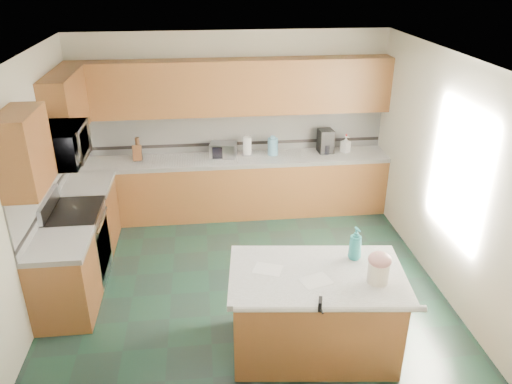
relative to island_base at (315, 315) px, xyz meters
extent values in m
plane|color=black|center=(-0.57, 1.07, -0.43)|extent=(4.60, 4.60, 0.00)
plane|color=white|center=(-0.57, 1.07, 2.27)|extent=(4.60, 4.60, 0.00)
cube|color=white|center=(-0.57, 3.39, 0.92)|extent=(4.60, 0.04, 2.70)
cube|color=white|center=(-0.57, -1.25, 0.92)|extent=(4.60, 0.04, 2.70)
cube|color=white|center=(-2.89, 1.07, 0.92)|extent=(0.04, 4.60, 2.70)
cube|color=white|center=(1.75, 1.07, 0.92)|extent=(0.04, 4.60, 2.70)
cube|color=#512C15|center=(-0.57, 3.07, 0.00)|extent=(4.60, 0.60, 0.86)
cube|color=white|center=(-0.57, 3.07, 0.46)|extent=(4.60, 0.64, 0.06)
cube|color=#512C15|center=(-0.57, 3.21, 1.51)|extent=(4.60, 0.33, 0.78)
cube|color=silver|center=(-0.57, 3.36, 0.81)|extent=(4.60, 0.02, 0.63)
cube|color=black|center=(-0.57, 3.35, 0.61)|extent=(4.60, 0.01, 0.05)
cube|color=#512C15|center=(-2.57, 2.36, 0.00)|extent=(0.60, 0.82, 0.86)
cube|color=white|center=(-2.57, 2.36, 0.46)|extent=(0.64, 0.82, 0.06)
cube|color=#512C15|center=(-2.57, 0.83, 0.00)|extent=(0.60, 0.72, 0.86)
cube|color=white|center=(-2.57, 0.83, 0.46)|extent=(0.64, 0.72, 0.06)
cube|color=silver|center=(-2.86, 1.62, 0.81)|extent=(0.02, 2.30, 0.63)
cube|color=black|center=(-2.85, 1.62, 0.61)|extent=(0.01, 2.30, 0.05)
cube|color=#512C15|center=(-2.71, 2.50, 1.51)|extent=(0.33, 1.09, 0.78)
cube|color=#512C15|center=(-2.71, 0.83, 1.51)|extent=(0.33, 0.72, 0.78)
cube|color=#B7B7BC|center=(-2.57, 1.57, 0.01)|extent=(0.60, 0.76, 0.88)
cube|color=black|center=(-2.28, 1.57, -0.03)|extent=(0.02, 0.68, 0.55)
cube|color=black|center=(-2.57, 1.57, 0.47)|extent=(0.62, 0.78, 0.04)
cylinder|color=#B7B7BC|center=(-2.25, 1.57, 0.35)|extent=(0.02, 0.66, 0.02)
cube|color=#B7B7BC|center=(-2.83, 1.57, 0.59)|extent=(0.06, 0.76, 0.18)
imported|color=#B7B7BC|center=(-2.57, 1.57, 1.30)|extent=(0.50, 0.73, 0.41)
cube|color=#512C15|center=(0.00, 0.00, 0.00)|extent=(1.64, 1.05, 0.86)
cube|color=white|center=(0.00, 0.00, 0.46)|extent=(1.75, 1.16, 0.06)
cylinder|color=white|center=(0.00, -0.49, 0.46)|extent=(1.65, 0.24, 0.06)
cylinder|color=white|center=(0.52, -0.19, 0.59)|extent=(0.25, 0.25, 0.20)
ellipsoid|color=#D18B8B|center=(0.52, -0.19, 0.73)|extent=(0.21, 0.21, 0.13)
cylinder|color=tan|center=(0.52, -0.19, 0.77)|extent=(0.07, 0.02, 0.02)
sphere|color=tan|center=(0.48, -0.19, 0.77)|extent=(0.04, 0.04, 0.04)
sphere|color=tan|center=(0.55, -0.19, 0.77)|extent=(0.04, 0.04, 0.04)
imported|color=teal|center=(0.42, 0.21, 0.66)|extent=(0.16, 0.16, 0.34)
cube|color=white|center=(-0.04, -0.12, 0.49)|extent=(0.32, 0.28, 0.00)
cube|color=white|center=(-0.45, 0.11, 0.49)|extent=(0.32, 0.28, 0.00)
cube|color=black|center=(-0.08, -0.47, 0.50)|extent=(0.06, 0.11, 0.09)
cylinder|color=black|center=(-0.08, -0.54, 0.48)|extent=(0.02, 0.07, 0.02)
cube|color=#472814|center=(-1.97, 3.12, 0.60)|extent=(0.13, 0.17, 0.25)
cylinder|color=black|center=(-1.96, 3.15, 0.56)|extent=(0.11, 0.11, 0.14)
cylinder|color=#472814|center=(-1.96, 3.15, 0.73)|extent=(0.06, 0.06, 0.20)
cube|color=#B7B7BC|center=(-0.72, 3.12, 0.60)|extent=(0.42, 0.33, 0.22)
cube|color=black|center=(-0.72, 3.00, 0.60)|extent=(0.33, 0.01, 0.18)
cylinder|color=white|center=(-0.36, 3.17, 0.63)|extent=(0.12, 0.12, 0.28)
cylinder|color=#B7B7BC|center=(-0.36, 3.17, 0.50)|extent=(0.18, 0.18, 0.01)
cylinder|color=#64A5C8|center=(0.02, 3.13, 0.62)|extent=(0.15, 0.15, 0.25)
cylinder|color=#64A5C8|center=(0.02, 3.13, 0.76)|extent=(0.07, 0.07, 0.04)
cube|color=black|center=(0.83, 3.15, 0.67)|extent=(0.23, 0.25, 0.35)
cylinder|color=black|center=(0.83, 3.10, 0.56)|extent=(0.15, 0.15, 0.15)
imported|color=white|center=(1.13, 3.12, 0.62)|extent=(0.16, 0.16, 0.25)
cylinder|color=red|center=(1.13, 3.12, 0.76)|extent=(0.02, 0.02, 0.03)
cube|color=white|center=(1.72, 0.87, 1.07)|extent=(0.02, 1.40, 1.10)
camera|label=1|loc=(-1.00, -3.83, 3.18)|focal=35.00mm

